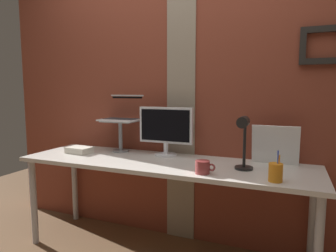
{
  "coord_description": "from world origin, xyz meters",
  "views": [
    {
      "loc": [
        0.84,
        -1.94,
        1.24
      ],
      "look_at": [
        -0.02,
        0.14,
        0.97
      ],
      "focal_mm": 31.96,
      "sensor_mm": 36.0,
      "label": 1
    }
  ],
  "objects_px": {
    "whiteboard_panel": "(275,145)",
    "pen_cup": "(276,172)",
    "monitor": "(166,128)",
    "laptop": "(124,113)",
    "desk_lamp": "(244,137)",
    "coffee_mug": "(203,167)"
  },
  "relations": [
    {
      "from": "pen_cup",
      "to": "coffee_mug",
      "type": "xyz_separation_m",
      "value": [
        -0.43,
        0.0,
        -0.01
      ]
    },
    {
      "from": "whiteboard_panel",
      "to": "pen_cup",
      "type": "distance_m",
      "value": 0.43
    },
    {
      "from": "monitor",
      "to": "desk_lamp",
      "type": "bearing_deg",
      "value": -20.52
    },
    {
      "from": "laptop",
      "to": "desk_lamp",
      "type": "xyz_separation_m",
      "value": [
        1.06,
        -0.31,
        -0.1
      ]
    },
    {
      "from": "pen_cup",
      "to": "laptop",
      "type": "bearing_deg",
      "value": 159.98
    },
    {
      "from": "whiteboard_panel",
      "to": "desk_lamp",
      "type": "distance_m",
      "value": 0.34
    },
    {
      "from": "desk_lamp",
      "to": "coffee_mug",
      "type": "xyz_separation_m",
      "value": [
        -0.22,
        -0.15,
        -0.18
      ]
    },
    {
      "from": "monitor",
      "to": "coffee_mug",
      "type": "xyz_separation_m",
      "value": [
        0.42,
        -0.39,
        -0.18
      ]
    },
    {
      "from": "whiteboard_panel",
      "to": "monitor",
      "type": "bearing_deg",
      "value": -177.86
    },
    {
      "from": "laptop",
      "to": "coffee_mug",
      "type": "distance_m",
      "value": 0.99
    },
    {
      "from": "monitor",
      "to": "laptop",
      "type": "relative_size",
      "value": 1.37
    },
    {
      "from": "whiteboard_panel",
      "to": "pen_cup",
      "type": "bearing_deg",
      "value": -86.47
    },
    {
      "from": "whiteboard_panel",
      "to": "pen_cup",
      "type": "height_order",
      "value": "whiteboard_panel"
    },
    {
      "from": "laptop",
      "to": "desk_lamp",
      "type": "bearing_deg",
      "value": -16.21
    },
    {
      "from": "laptop",
      "to": "pen_cup",
      "type": "distance_m",
      "value": 1.37
    },
    {
      "from": "laptop",
      "to": "coffee_mug",
      "type": "xyz_separation_m",
      "value": [
        0.83,
        -0.46,
        -0.28
      ]
    },
    {
      "from": "laptop",
      "to": "pen_cup",
      "type": "bearing_deg",
      "value": -20.02
    },
    {
      "from": "monitor",
      "to": "coffee_mug",
      "type": "relative_size",
      "value": 3.47
    },
    {
      "from": "whiteboard_panel",
      "to": "desk_lamp",
      "type": "xyz_separation_m",
      "value": [
        -0.18,
        -0.27,
        0.08
      ]
    },
    {
      "from": "laptop",
      "to": "whiteboard_panel",
      "type": "height_order",
      "value": "laptop"
    },
    {
      "from": "monitor",
      "to": "whiteboard_panel",
      "type": "relative_size",
      "value": 1.4
    },
    {
      "from": "desk_lamp",
      "to": "pen_cup",
      "type": "height_order",
      "value": "desk_lamp"
    }
  ]
}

